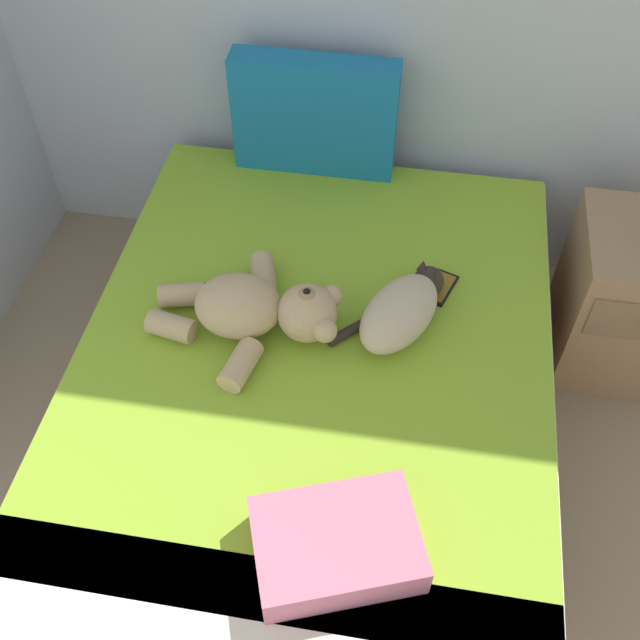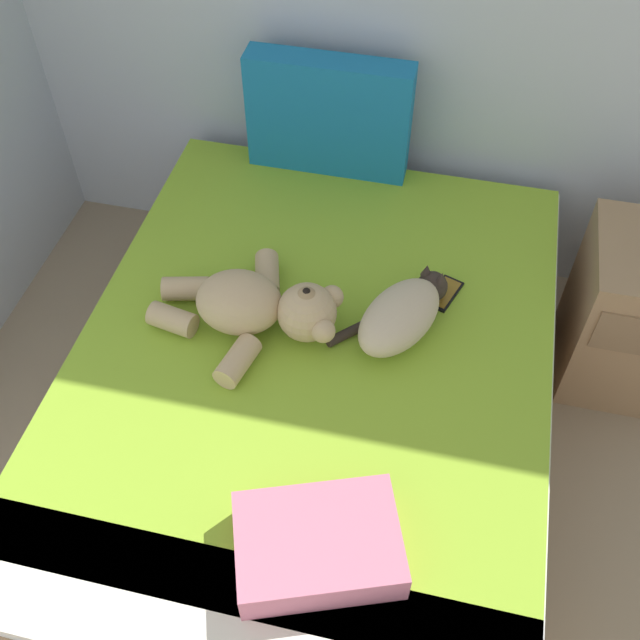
{
  "view_description": "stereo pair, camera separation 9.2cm",
  "coord_description": "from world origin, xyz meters",
  "px_view_note": "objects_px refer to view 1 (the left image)",
  "views": [
    {
      "loc": [
        1.6,
        1.38,
        2.33
      ],
      "look_at": [
        1.36,
        2.84,
        0.58
      ],
      "focal_mm": 41.78,
      "sensor_mm": 36.0,
      "label": 1
    },
    {
      "loc": [
        1.69,
        1.4,
        2.33
      ],
      "look_at": [
        1.36,
        2.84,
        0.58
      ],
      "focal_mm": 41.78,
      "sensor_mm": 36.0,
      "label": 2
    }
  ],
  "objects_px": {
    "cell_phone": "(441,288)",
    "nightstand": "(626,299)",
    "throw_pillow": "(336,544)",
    "cat": "(402,310)",
    "patterned_cushion": "(315,116)",
    "teddy_bear": "(258,310)",
    "bed": "(314,401)"
  },
  "relations": [
    {
      "from": "cell_phone",
      "to": "nightstand",
      "type": "relative_size",
      "value": 0.26
    },
    {
      "from": "throw_pillow",
      "to": "nightstand",
      "type": "distance_m",
      "value": 1.52
    },
    {
      "from": "cat",
      "to": "throw_pillow",
      "type": "bearing_deg",
      "value": -96.5
    },
    {
      "from": "cat",
      "to": "patterned_cushion",
      "type": "bearing_deg",
      "value": 118.2
    },
    {
      "from": "patterned_cushion",
      "to": "cell_phone",
      "type": "relative_size",
      "value": 3.63
    },
    {
      "from": "cat",
      "to": "teddy_bear",
      "type": "height_order",
      "value": "teddy_bear"
    },
    {
      "from": "cell_phone",
      "to": "throw_pillow",
      "type": "distance_m",
      "value": 0.97
    },
    {
      "from": "bed",
      "to": "teddy_bear",
      "type": "relative_size",
      "value": 3.25
    },
    {
      "from": "nightstand",
      "to": "throw_pillow",
      "type": "bearing_deg",
      "value": -126.3
    },
    {
      "from": "patterned_cushion",
      "to": "cat",
      "type": "height_order",
      "value": "patterned_cushion"
    },
    {
      "from": "teddy_bear",
      "to": "bed",
      "type": "bearing_deg",
      "value": -20.58
    },
    {
      "from": "bed",
      "to": "patterned_cushion",
      "type": "bearing_deg",
      "value": 99.35
    },
    {
      "from": "bed",
      "to": "teddy_bear",
      "type": "height_order",
      "value": "teddy_bear"
    },
    {
      "from": "cat",
      "to": "cell_phone",
      "type": "xyz_separation_m",
      "value": [
        0.12,
        0.18,
        -0.07
      ]
    },
    {
      "from": "teddy_bear",
      "to": "cell_phone",
      "type": "bearing_deg",
      "value": 25.03
    },
    {
      "from": "teddy_bear",
      "to": "nightstand",
      "type": "relative_size",
      "value": 0.97
    },
    {
      "from": "patterned_cushion",
      "to": "throw_pillow",
      "type": "distance_m",
      "value": 1.55
    },
    {
      "from": "cell_phone",
      "to": "throw_pillow",
      "type": "bearing_deg",
      "value": -102.17
    },
    {
      "from": "teddy_bear",
      "to": "cell_phone",
      "type": "xyz_separation_m",
      "value": [
        0.55,
        0.26,
        -0.08
      ]
    },
    {
      "from": "bed",
      "to": "cell_phone",
      "type": "relative_size",
      "value": 11.89
    },
    {
      "from": "throw_pillow",
      "to": "bed",
      "type": "bearing_deg",
      "value": 104.78
    },
    {
      "from": "cat",
      "to": "throw_pillow",
      "type": "xyz_separation_m",
      "value": [
        -0.09,
        -0.77,
        -0.02
      ]
    },
    {
      "from": "bed",
      "to": "patterned_cushion",
      "type": "relative_size",
      "value": 3.27
    },
    {
      "from": "throw_pillow",
      "to": "nightstand",
      "type": "bearing_deg",
      "value": 53.7
    },
    {
      "from": "bed",
      "to": "cat",
      "type": "distance_m",
      "value": 0.45
    },
    {
      "from": "patterned_cushion",
      "to": "teddy_bear",
      "type": "height_order",
      "value": "patterned_cushion"
    },
    {
      "from": "teddy_bear",
      "to": "nightstand",
      "type": "xyz_separation_m",
      "value": [
        1.23,
        0.52,
        -0.3
      ]
    },
    {
      "from": "teddy_bear",
      "to": "throw_pillow",
      "type": "bearing_deg",
      "value": -63.28
    },
    {
      "from": "bed",
      "to": "teddy_bear",
      "type": "xyz_separation_m",
      "value": [
        -0.18,
        0.07,
        0.35
      ]
    },
    {
      "from": "patterned_cushion",
      "to": "cat",
      "type": "xyz_separation_m",
      "value": [
        0.4,
        -0.74,
        -0.15
      ]
    },
    {
      "from": "throw_pillow",
      "to": "nightstand",
      "type": "height_order",
      "value": "throw_pillow"
    },
    {
      "from": "teddy_bear",
      "to": "cell_phone",
      "type": "relative_size",
      "value": 3.65
    }
  ]
}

